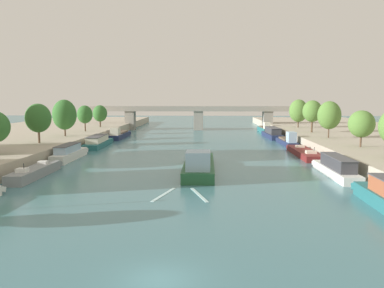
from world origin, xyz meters
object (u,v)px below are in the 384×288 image
Objects in this scene: barge_midriver at (199,165)px; tree_left_third at (64,115)px; tree_left_midway at (85,114)px; tree_left_by_lamp at (100,113)px; tree_right_midway at (312,111)px; tree_right_by_lamp at (329,115)px; moored_boat_right_midway at (304,153)px; moored_boat_right_upstream at (336,168)px; moored_boat_left_second at (98,142)px; moored_boat_right_second at (287,141)px; moored_boat_right_downstream at (264,129)px; tree_left_far at (38,118)px; moored_boat_left_far at (69,153)px; tree_right_nearest at (298,111)px; tree_right_past_mid at (362,124)px; moored_boat_right_end at (272,133)px; moored_boat_left_upstream at (35,172)px; moored_boat_left_gap_after at (119,135)px.

barge_midriver is 2.51× the size of tree_left_third.
tree_left_third is 1.23× the size of tree_left_midway.
tree_right_midway reaches higher than tree_left_by_lamp.
barge_midriver is 2.61× the size of tree_right_by_lamp.
moored_boat_right_upstream is at bearing -90.89° from moored_boat_right_midway.
moored_boat_left_second is 2.13× the size of tree_right_midway.
moored_boat_right_downstream is (-0.35, 30.58, 0.08)m from moored_boat_right_second.
moored_boat_right_second is 48.68m from tree_left_far.
tree_left_far is at bearing 147.03° from moored_boat_left_far.
tree_right_nearest is at bearing -50.75° from moored_boat_right_downstream.
moored_boat_right_downstream is 2.11× the size of tree_right_past_mid.
moored_boat_right_upstream is at bearing -17.56° from moored_boat_left_far.
tree_right_nearest is at bearing 35.87° from tree_left_far.
moored_boat_right_midway is 2.75× the size of tree_left_midway.
tree_left_far reaches higher than moored_boat_left_far.
tree_right_past_mid is (52.85, -15.83, -0.70)m from tree_left_third.
moored_boat_right_upstream is 48.20m from moored_boat_right_end.
tree_left_midway reaches higher than moored_boat_right_upstream.
tree_right_nearest reaches higher than moored_boat_right_second.
moored_boat_right_second is 23.31m from tree_right_nearest.
moored_boat_left_second is at bearing 62.09° from tree_left_far.
tree_left_third is at bearing 111.71° from moored_boat_left_far.
moored_boat_right_upstream is 1.14× the size of moored_boat_right_downstream.
tree_left_by_lamp is (-44.56, 6.13, 4.61)m from moored_boat_right_end.
moored_boat_left_far is 1.79× the size of tree_right_by_lamp.
tree_right_past_mid is (7.75, -50.50, 4.78)m from moored_boat_right_downstream.
moored_boat_right_upstream is (38.31, -29.03, 0.12)m from moored_boat_left_second.
tree_left_by_lamp is (-44.67, 54.33, 4.62)m from moored_boat_right_upstream.
tree_left_third is 58.42m from tree_right_nearest.
moored_boat_left_upstream is 2.10× the size of tree_left_midway.
tree_left_midway is at bearing 137.58° from moored_boat_right_upstream.
barge_midriver is 1.21× the size of moored_boat_left_gap_after.
tree_left_third is 1.01× the size of tree_right_nearest.
moored_boat_left_gap_after is at bearing 75.94° from tree_left_far.
moored_boat_left_upstream is 0.99× the size of moored_boat_left_far.
tree_left_far is (-44.86, -31.74, 5.29)m from moored_boat_right_end.
moored_boat_left_far is 1.72× the size of tree_left_third.
tree_right_by_lamp is at bearing -14.81° from tree_left_midway.
tree_right_by_lamp is (-0.77, 13.96, 0.75)m from tree_right_past_mid.
moored_boat_right_downstream is (38.47, 34.49, 0.01)m from moored_boat_left_second.
moored_boat_right_downstream is 46.00m from tree_left_by_lamp.
moored_boat_right_upstream is 2.31× the size of tree_left_midway.
tree_right_past_mid is at bearing -38.15° from tree_left_by_lamp.
tree_left_by_lamp is at bearing 152.18° from tree_right_by_lamp.
tree_right_nearest reaches higher than tree_right_past_mid.
tree_right_midway is (7.22, 39.59, 5.76)m from moored_boat_right_upstream.
moored_boat_left_far is at bearing -68.29° from tree_left_third.
tree_right_midway reaches higher than moored_boat_left_upstream.
moored_boat_right_upstream is (37.64, -45.71, 0.18)m from moored_boat_left_gap_after.
moored_boat_left_second is at bearing 177.43° from tree_right_by_lamp.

